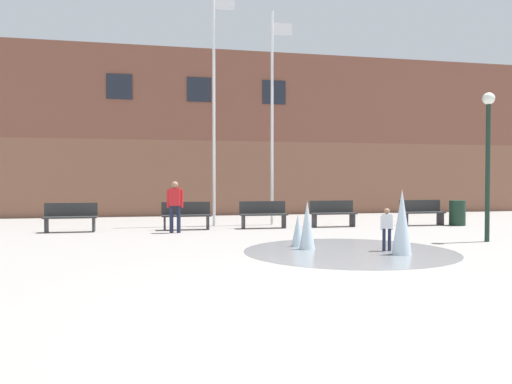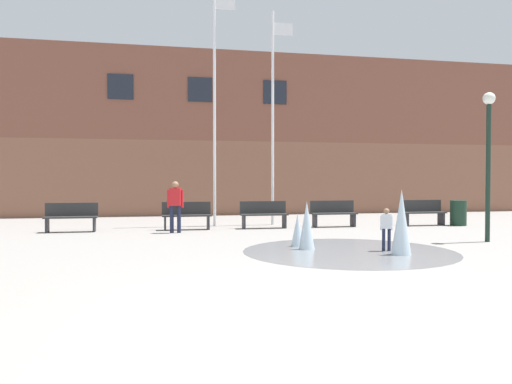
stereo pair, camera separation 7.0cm
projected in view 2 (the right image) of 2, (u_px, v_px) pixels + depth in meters
name	position (u px, v px, depth m)	size (l,w,h in m)	color
ground_plane	(322.00, 308.00, 6.38)	(100.00, 100.00, 0.00)	gray
library_building	(195.00, 138.00, 25.61)	(36.00, 6.05, 7.61)	brown
splash_fountain	(351.00, 232.00, 11.38)	(4.86, 4.86, 1.44)	gray
park_bench_under_left_flagpole	(71.00, 217.00, 15.63)	(1.60, 0.44, 0.91)	#28282D
park_bench_center	(187.00, 215.00, 16.35)	(1.60, 0.44, 0.91)	#28282D
park_bench_under_right_flagpole	(264.00, 214.00, 16.84)	(1.60, 0.44, 0.91)	#28282D
park_bench_near_trashcan	(333.00, 213.00, 17.35)	(1.60, 0.44, 0.91)	#28282D
park_bench_far_right	(423.00, 212.00, 17.86)	(1.60, 0.44, 0.91)	#28282D
adult_near_bench	(175.00, 203.00, 15.33)	(0.50, 0.29, 1.59)	#1E233D
child_running	(386.00, 226.00, 11.43)	(0.31, 0.19, 0.99)	#1E233D
flagpole_left	(215.00, 99.00, 17.64)	(0.80, 0.10, 8.51)	silver
flagpole_right	(274.00, 112.00, 18.08)	(0.80, 0.10, 7.73)	silver
lamp_post_right_lane	(488.00, 144.00, 13.11)	(0.32, 0.32, 3.94)	#192D23
trash_can	(458.00, 213.00, 17.83)	(0.56, 0.56, 0.90)	#193323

